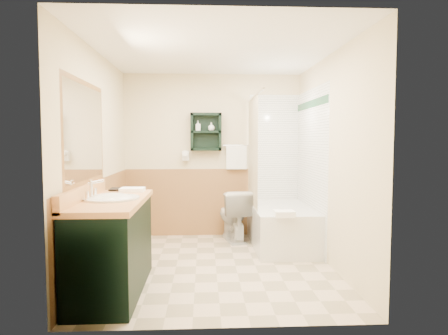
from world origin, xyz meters
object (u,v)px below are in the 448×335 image
Objects in this scene: toilet at (234,215)px; vanity_book at (110,180)px; vanity at (112,246)px; soap_bottle_b at (211,127)px; wall_shelf at (206,132)px; bathtub at (282,226)px; soap_bottle_a at (198,128)px; hair_dryer at (186,156)px.

vanity_book is at bearing 28.93° from toilet.
soap_bottle_b is (0.97, 2.11, 1.17)m from vanity.
wall_shelf is 1.89m from vanity_book.
bathtub is 10.16× the size of soap_bottle_a.
soap_bottle_a is (0.94, 1.46, 0.61)m from vanity_book.
toilet is 1.36m from soap_bottle_a.
bathtub is 2.05× the size of toilet.
bathtub is 0.72m from toilet.
wall_shelf reaches higher than soap_bottle_a.
wall_shelf is 0.75× the size of toilet.
soap_bottle_a is 0.19m from soap_bottle_b.
vanity is (-0.89, -2.12, -1.11)m from wall_shelf.
hair_dryer is 2.35m from vanity.
wall_shelf reaches higher than soap_bottle_b.
soap_bottle_a reaches higher than bathtub.
toilet is 1.31m from soap_bottle_b.
soap_bottle_b is (-0.31, 0.23, 1.26)m from toilet.
vanity is 1.91× the size of toilet.
bathtub is at bearing -26.11° from soap_bottle_a.
wall_shelf is 1.28m from toilet.
hair_dryer is 1.94× the size of soap_bottle_b.
soap_bottle_a reaches higher than vanity_book.
vanity is at bearing -141.04° from bathtub.
soap_bottle_b is at bearing -3.68° from wall_shelf.
wall_shelf reaches higher than vanity.
vanity is at bearing -105.53° from hair_dryer.
hair_dryer is 0.44m from soap_bottle_a.
toilet is at bearing 37.62° from vanity_book.
hair_dryer reaches higher than vanity_book.
hair_dryer is 0.33× the size of toilet.
wall_shelf is 0.46m from hair_dryer.
vanity_book is (-0.76, -1.49, -0.21)m from hair_dryer.
soap_bottle_a is (-0.12, -0.01, 0.05)m from wall_shelf.
hair_dryer is 0.16× the size of bathtub.
soap_bottle_b reaches higher than toilet.
vanity_book is at bearing 104.11° from vanity.
bathtub is 1.84m from soap_bottle_a.
vanity is (-0.59, -2.14, -0.76)m from hair_dryer.
vanity_book is (-1.06, -1.46, -0.56)m from wall_shelf.
hair_dryer is at bearing 175.24° from wall_shelf.
vanity_book is (-0.17, 0.66, 0.55)m from vanity.
soap_bottle_b is at bearing 149.46° from bathtub.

